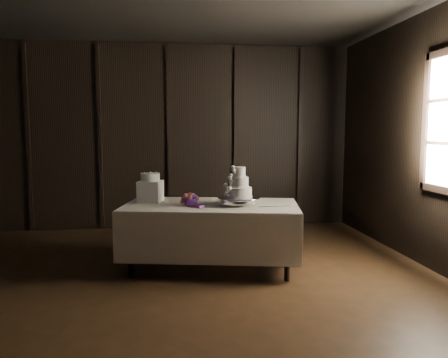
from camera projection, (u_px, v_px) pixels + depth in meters
room at (168, 143)px, 3.69m from camera, size 6.08×7.08×3.08m
display_table at (211, 233)px, 5.07m from camera, size 2.15×1.39×0.76m
cake_stand at (239, 201)px, 4.96m from camera, size 0.55×0.55×0.09m
wedding_cake at (237, 186)px, 4.92m from camera, size 0.33×0.29×0.35m
bouquet at (191, 200)px, 4.93m from camera, size 0.44×0.46×0.18m
box_pedestal at (150, 191)px, 5.18m from camera, size 0.32×0.32×0.25m
small_cake at (150, 177)px, 5.17m from camera, size 0.30×0.30×0.09m
cake_knife at (271, 207)px, 4.84m from camera, size 0.37×0.05×0.01m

